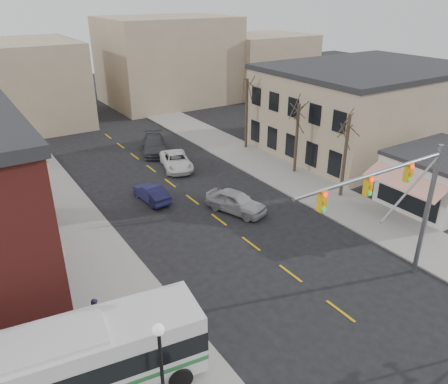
# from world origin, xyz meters

# --- Properties ---
(ground) EXTENTS (160.00, 160.00, 0.00)m
(ground) POSITION_xyz_m (0.00, 0.00, 0.00)
(ground) COLOR black
(ground) RESTS_ON ground
(sidewalk_west) EXTENTS (5.00, 60.00, 0.12)m
(sidewalk_west) POSITION_xyz_m (-9.50, 20.00, 0.06)
(sidewalk_west) COLOR gray
(sidewalk_west) RESTS_ON ground
(sidewalk_east) EXTENTS (5.00, 60.00, 0.12)m
(sidewalk_east) POSITION_xyz_m (9.50, 20.00, 0.06)
(sidewalk_east) COLOR gray
(sidewalk_east) RESTS_ON ground
(tan_building) EXTENTS (20.30, 15.30, 8.50)m
(tan_building) POSITION_xyz_m (22.00, 20.00, 4.26)
(tan_building) COLOR gray
(tan_building) RESTS_ON ground
(awning_shop) EXTENTS (9.74, 6.20, 4.30)m
(awning_shop) POSITION_xyz_m (15.97, 7.00, 2.16)
(awning_shop) COLOR beige
(awning_shop) RESTS_ON ground
(tree_east_a) EXTENTS (0.28, 0.28, 6.75)m
(tree_east_a) POSITION_xyz_m (10.50, 12.00, 3.50)
(tree_east_a) COLOR #382B21
(tree_east_a) RESTS_ON sidewalk_east
(tree_east_b) EXTENTS (0.28, 0.28, 6.30)m
(tree_east_b) POSITION_xyz_m (10.80, 18.00, 3.27)
(tree_east_b) COLOR #382B21
(tree_east_b) RESTS_ON sidewalk_east
(tree_east_c) EXTENTS (0.28, 0.28, 7.20)m
(tree_east_c) POSITION_xyz_m (11.00, 26.00, 3.72)
(tree_east_c) COLOR #382B21
(tree_east_c) RESTS_ON sidewalk_east
(transit_bus) EXTENTS (13.11, 4.55, 3.31)m
(transit_bus) POSITION_xyz_m (-14.24, 4.31, 1.86)
(transit_bus) COLOR silver
(transit_bus) RESTS_ON ground
(traffic_signal_mast) EXTENTS (10.33, 0.30, 8.00)m
(traffic_signal_mast) POSITION_xyz_m (3.57, 2.14, 5.76)
(traffic_signal_mast) COLOR gray
(traffic_signal_mast) RESTS_ON ground
(street_lamp) EXTENTS (0.44, 0.44, 4.73)m
(street_lamp) POSITION_xyz_m (-10.58, 1.17, 3.47)
(street_lamp) COLOR black
(street_lamp) RESTS_ON sidewalk_west
(car_a) EXTENTS (3.55, 5.23, 1.65)m
(car_a) POSITION_xyz_m (1.80, 14.43, 0.83)
(car_a) COLOR #9E9FA3
(car_a) RESTS_ON ground
(car_b) EXTENTS (1.69, 4.18, 1.35)m
(car_b) POSITION_xyz_m (-2.81, 19.63, 0.68)
(car_b) COLOR #1B1A42
(car_b) RESTS_ON ground
(car_c) EXTENTS (3.76, 5.75, 1.47)m
(car_c) POSITION_xyz_m (2.09, 24.83, 0.74)
(car_c) COLOR white
(car_c) RESTS_ON ground
(car_d) EXTENTS (4.32, 6.14, 1.65)m
(car_d) POSITION_xyz_m (2.22, 30.03, 0.83)
(car_d) COLOR #393A3E
(car_d) RESTS_ON ground
(pedestrian_near) EXTENTS (0.67, 0.81, 1.92)m
(pedestrian_near) POSITION_xyz_m (-9.36, 3.51, 1.08)
(pedestrian_near) COLOR #665A51
(pedestrian_near) RESTS_ON sidewalk_west
(pedestrian_far) EXTENTS (0.85, 0.93, 1.56)m
(pedestrian_far) POSITION_xyz_m (-11.08, 7.85, 0.90)
(pedestrian_far) COLOR #323156
(pedestrian_far) RESTS_ON sidewalk_west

